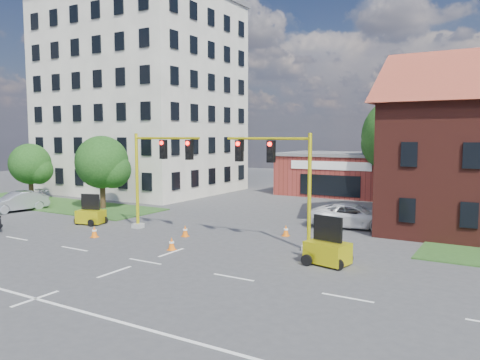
{
  "coord_description": "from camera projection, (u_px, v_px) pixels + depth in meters",
  "views": [
    {
      "loc": [
        15.15,
        -16.71,
        6.07
      ],
      "look_at": [
        -0.56,
        10.0,
        3.11
      ],
      "focal_mm": 35.0,
      "sensor_mm": 36.0,
      "label": 1
    }
  ],
  "objects": [
    {
      "name": "ground",
      "position": [
        145.0,
        261.0,
        22.56
      ],
      "size": [
        120.0,
        120.0,
        0.0
      ],
      "primitive_type": "plane",
      "color": "#3F3F41",
      "rests_on": "ground"
    },
    {
      "name": "grass_verge_nw",
      "position": [
        50.0,
        204.0,
        41.23
      ],
      "size": [
        22.0,
        6.0,
        0.08
      ],
      "primitive_type": "cube",
      "color": "#25481B",
      "rests_on": "ground"
    },
    {
      "name": "lane_markings",
      "position": [
        97.0,
        278.0,
        19.99
      ],
      "size": [
        60.0,
        36.0,
        0.01
      ],
      "primitive_type": null,
      "color": "white",
      "rests_on": "ground"
    },
    {
      "name": "office_block",
      "position": [
        141.0,
        96.0,
        50.47
      ],
      "size": [
        18.4,
        15.4,
        20.6
      ],
      "color": "beige",
      "rests_on": "ground"
    },
    {
      "name": "brick_shop",
      "position": [
        343.0,
        174.0,
        48.08
      ],
      "size": [
        12.4,
        8.4,
        4.3
      ],
      "color": "maroon",
      "rests_on": "ground"
    },
    {
      "name": "tree_large",
      "position": [
        408.0,
        139.0,
        41.77
      ],
      "size": [
        7.81,
        7.44,
        9.72
      ],
      "color": "#322112",
      "rests_on": "ground"
    },
    {
      "name": "tree_nw_front",
      "position": [
        105.0,
        164.0,
        38.24
      ],
      "size": [
        4.53,
        4.31,
        6.04
      ],
      "color": "#322112",
      "rests_on": "ground"
    },
    {
      "name": "tree_nw_rear",
      "position": [
        32.0,
        166.0,
        43.77
      ],
      "size": [
        4.0,
        3.81,
        5.31
      ],
      "color": "#322112",
      "rests_on": "ground"
    },
    {
      "name": "signal_mast_west",
      "position": [
        156.0,
        169.0,
        29.53
      ],
      "size": [
        5.3,
        0.6,
        6.2
      ],
      "color": "#969690",
      "rests_on": "ground"
    },
    {
      "name": "signal_mast_east",
      "position": [
        281.0,
        175.0,
        25.14
      ],
      "size": [
        5.3,
        0.6,
        6.2
      ],
      "color": "#969690",
      "rests_on": "ground"
    },
    {
      "name": "trailer_west",
      "position": [
        91.0,
        215.0,
        32.02
      ],
      "size": [
        2.0,
        1.61,
        1.99
      ],
      "rotation": [
        0.0,
        0.0,
        0.28
      ],
      "color": "yellow",
      "rests_on": "ground"
    },
    {
      "name": "trailer_east",
      "position": [
        327.0,
        250.0,
        21.95
      ],
      "size": [
        2.18,
        1.7,
        2.21
      ],
      "rotation": [
        0.0,
        0.0,
        -0.23
      ],
      "color": "yellow",
      "rests_on": "ground"
    },
    {
      "name": "cone_a",
      "position": [
        94.0,
        232.0,
        27.87
      ],
      "size": [
        0.4,
        0.4,
        0.7
      ],
      "color": "orange",
      "rests_on": "ground"
    },
    {
      "name": "cone_b",
      "position": [
        185.0,
        231.0,
        28.09
      ],
      "size": [
        0.4,
        0.4,
        0.7
      ],
      "color": "orange",
      "rests_on": "ground"
    },
    {
      "name": "cone_c",
      "position": [
        172.0,
        244.0,
        24.77
      ],
      "size": [
        0.4,
        0.4,
        0.7
      ],
      "color": "orange",
      "rests_on": "ground"
    },
    {
      "name": "cone_d",
      "position": [
        286.0,
        231.0,
        28.21
      ],
      "size": [
        0.4,
        0.4,
        0.7
      ],
      "color": "orange",
      "rests_on": "ground"
    },
    {
      "name": "pickup_white",
      "position": [
        353.0,
        216.0,
        30.79
      ],
      "size": [
        6.02,
        3.55,
        1.57
      ],
      "primitive_type": "imported",
      "rotation": [
        0.0,
        0.0,
        1.74
      ],
      "color": "white",
      "rests_on": "ground"
    },
    {
      "name": "sedan_silver_front",
      "position": [
        17.0,
        202.0,
        37.41
      ],
      "size": [
        2.41,
        4.88,
        1.54
      ],
      "primitive_type": "imported",
      "rotation": [
        0.0,
        0.0,
        -0.17
      ],
      "color": "#B1B4B9",
      "rests_on": "ground"
    },
    {
      "name": "sedan_silver_rear",
      "position": [
        17.0,
        199.0,
        39.16
      ],
      "size": [
        2.5,
        5.11,
        1.43
      ],
      "primitive_type": "imported",
      "rotation": [
        0.0,
        0.0,
        -0.1
      ],
      "color": "#B1B4B9",
      "rests_on": "ground"
    }
  ]
}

